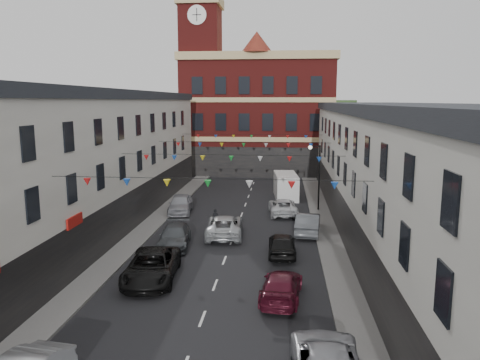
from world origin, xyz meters
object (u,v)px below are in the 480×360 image
(moving_car, at_px, (224,226))
(pedestrian, at_px, (215,219))
(car_right_d, at_px, (282,244))
(car_left_d, at_px, (175,236))
(car_right_c, at_px, (282,286))
(car_right_f, at_px, (283,207))
(white_van, at_px, (286,186))
(street_lamp, at_px, (317,169))
(car_right_e, at_px, (308,223))
(car_left_c, at_px, (152,266))
(car_left_e, at_px, (180,204))

(moving_car, bearing_deg, pedestrian, -67.58)
(car_right_d, bearing_deg, car_left_d, -9.95)
(car_left_d, height_order, car_right_c, car_left_d)
(car_right_f, relative_size, white_van, 0.90)
(street_lamp, height_order, car_right_d, street_lamp)
(car_right_d, distance_m, car_right_e, 5.51)
(street_lamp, height_order, car_right_f, street_lamp)
(street_lamp, xyz_separation_m, pedestrian, (-8.18, -6.80, -3.12))
(car_right_c, bearing_deg, car_left_c, -8.59)
(car_left_c, xyz_separation_m, moving_car, (2.91, 9.01, -0.03))
(car_left_d, distance_m, car_right_e, 10.10)
(car_left_d, xyz_separation_m, moving_car, (3.07, 2.85, 0.06))
(car_left_e, relative_size, car_right_f, 0.96)
(car_left_e, bearing_deg, car_right_f, -4.40)
(street_lamp, height_order, car_left_c, street_lamp)
(white_van, bearing_deg, moving_car, -112.65)
(car_right_c, distance_m, white_van, 25.26)
(car_right_d, bearing_deg, car_right_c, 88.93)
(car_right_f, bearing_deg, street_lamp, -157.33)
(car_left_c, bearing_deg, car_left_e, 91.48)
(car_left_d, xyz_separation_m, car_right_c, (7.36, -7.98, -0.03))
(car_left_d, relative_size, car_right_f, 0.98)
(car_left_d, distance_m, car_right_f, 12.36)
(car_left_d, bearing_deg, street_lamp, 41.73)
(car_right_e, bearing_deg, car_left_d, 29.30)
(car_left_e, xyz_separation_m, car_right_c, (9.10, -17.64, -0.14))
(car_right_f, xyz_separation_m, moving_car, (-4.29, -7.08, 0.08))
(car_right_d, xyz_separation_m, car_right_f, (0.00, 11.08, -0.04))
(car_right_f, bearing_deg, car_right_e, 102.87)
(car_left_d, bearing_deg, car_right_f, 47.12)
(car_right_d, bearing_deg, pedestrian, -49.12)
(car_right_c, bearing_deg, white_van, -84.98)
(car_right_c, bearing_deg, car_right_d, -84.38)
(car_right_d, bearing_deg, car_right_e, -111.23)
(car_left_c, height_order, car_right_e, car_left_c)
(car_right_d, height_order, white_van, white_van)
(car_right_d, relative_size, moving_car, 0.78)
(car_left_c, relative_size, moving_car, 1.03)
(car_right_e, bearing_deg, car_right_f, -66.36)
(car_right_c, relative_size, car_right_f, 0.94)
(car_right_f, bearing_deg, white_van, -97.01)
(car_left_c, relative_size, pedestrian, 3.67)
(moving_car, bearing_deg, car_left_e, -59.67)
(car_left_e, relative_size, car_right_e, 0.99)
(car_right_d, height_order, moving_car, moving_car)
(car_right_c, distance_m, pedestrian, 13.70)
(street_lamp, relative_size, car_left_c, 1.04)
(car_right_d, height_order, pedestrian, pedestrian)
(car_left_c, height_order, car_right_f, car_left_c)
(car_left_c, height_order, car_right_c, car_left_c)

